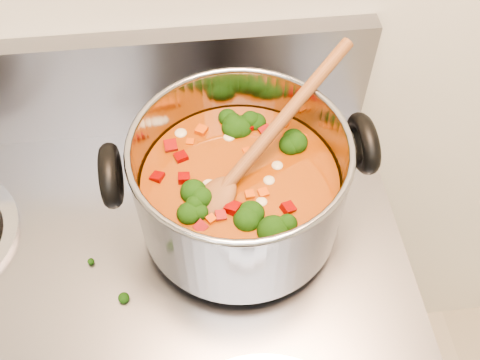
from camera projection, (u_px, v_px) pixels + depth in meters
name	position (u px, v px, depth m)	size (l,w,h in m)	color
stockpot	(240.00, 186.00, 0.63)	(0.31, 0.25, 0.15)	gray
wooden_spoon	(249.00, 159.00, 0.61)	(0.22, 0.20, 0.12)	brown
cooktop_crumbs	(297.00, 241.00, 0.67)	(0.28, 0.32, 0.01)	black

